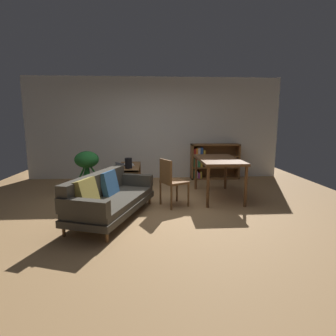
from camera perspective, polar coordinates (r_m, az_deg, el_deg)
ground_plane at (r=4.96m, az=-2.37°, el=-8.46°), size 8.16×8.16×0.00m
back_wall_panel at (r=7.40m, az=-2.89°, el=8.30°), size 6.80×0.10×2.70m
fabric_couch at (r=4.50m, az=-12.57°, el=-5.88°), size 1.33×2.01×0.75m
media_console at (r=6.20m, az=-8.15°, el=-2.07°), size 0.47×1.20×0.56m
open_laptop at (r=6.21m, az=-8.92°, el=0.75°), size 0.46×0.39×0.06m
desk_speaker at (r=5.78m, az=-8.34°, el=1.02°), size 0.15×0.15×0.22m
potted_floor_plant at (r=6.01m, az=-16.70°, el=0.33°), size 0.56×0.50×0.93m
dining_table at (r=5.59m, az=10.60°, el=1.14°), size 0.80×1.44×0.81m
dining_chair_near at (r=4.94m, az=0.66°, el=-2.47°), size 0.56×0.56×0.88m
bookshelf at (r=7.46m, az=9.08°, el=1.43°), size 1.30×0.36×0.95m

